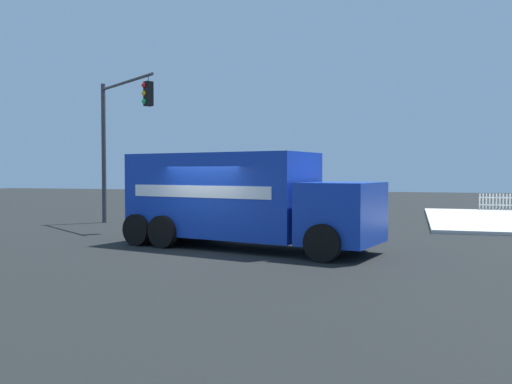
% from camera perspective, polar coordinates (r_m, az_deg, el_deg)
% --- Properties ---
extents(ground_plane, '(100.00, 100.00, 0.00)m').
position_cam_1_polar(ground_plane, '(16.04, -5.79, -6.25)').
color(ground_plane, black).
extents(delivery_truck, '(8.24, 4.43, 2.91)m').
position_cam_1_polar(delivery_truck, '(16.57, -1.72, -0.72)').
color(delivery_truck, '#1438AD').
rests_on(delivery_truck, ground).
extents(traffic_light_primary, '(4.13, 3.07, 6.36)m').
position_cam_1_polar(traffic_light_primary, '(24.34, -14.50, 6.50)').
color(traffic_light_primary, '#38383D').
rests_on(traffic_light_primary, ground).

